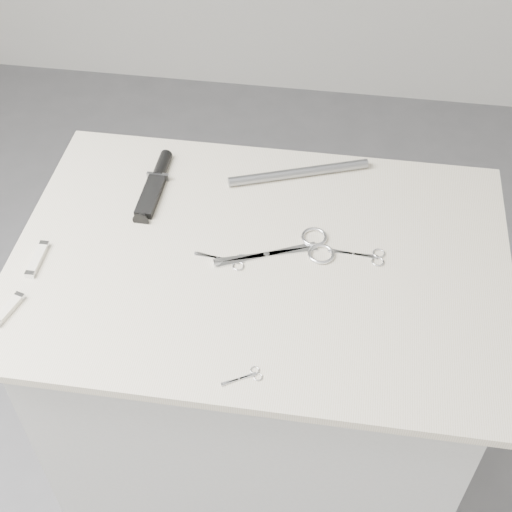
# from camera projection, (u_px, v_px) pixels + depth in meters

# --- Properties ---
(ground) EXTENTS (4.00, 4.00, 0.01)m
(ground) POSITION_uv_depth(u_px,v_px,m) (259.00, 471.00, 2.10)
(ground) COLOR slate
(ground) RESTS_ON ground
(plinth) EXTENTS (0.90, 0.60, 0.90)m
(plinth) POSITION_uv_depth(u_px,v_px,m) (259.00, 386.00, 1.77)
(plinth) COLOR #BABAB8
(plinth) RESTS_ON ground
(display_board) EXTENTS (1.00, 0.70, 0.02)m
(display_board) POSITION_uv_depth(u_px,v_px,m) (260.00, 260.00, 1.44)
(display_board) COLOR beige
(display_board) RESTS_ON plinth
(large_shears) EXTENTS (0.24, 0.14, 0.01)m
(large_shears) POSITION_uv_depth(u_px,v_px,m) (299.00, 249.00, 1.44)
(large_shears) COLOR silver
(large_shears) RESTS_ON display_board
(embroidery_scissors_a) EXTENTS (0.11, 0.05, 0.00)m
(embroidery_scissors_a) POSITION_uv_depth(u_px,v_px,m) (229.00, 260.00, 1.42)
(embroidery_scissors_a) COLOR silver
(embroidery_scissors_a) RESTS_ON display_board
(embroidery_scissors_b) EXTENTS (0.11, 0.05, 0.00)m
(embroidery_scissors_b) POSITION_uv_depth(u_px,v_px,m) (367.00, 256.00, 1.43)
(embroidery_scissors_b) COLOR silver
(embroidery_scissors_b) RESTS_ON display_board
(tiny_scissors) EXTENTS (0.07, 0.05, 0.00)m
(tiny_scissors) POSITION_uv_depth(u_px,v_px,m) (247.00, 377.00, 1.23)
(tiny_scissors) COLOR silver
(tiny_scissors) RESTS_ON display_board
(sheathed_knife) EXTENTS (0.05, 0.21, 0.03)m
(sheathed_knife) POSITION_uv_depth(u_px,v_px,m) (156.00, 182.00, 1.58)
(sheathed_knife) COLOR black
(sheathed_knife) RESTS_ON display_board
(pocket_knife_a) EXTENTS (0.02, 0.09, 0.01)m
(pocket_knife_a) POSITION_uv_depth(u_px,v_px,m) (37.00, 259.00, 1.42)
(pocket_knife_a) COLOR silver
(pocket_knife_a) RESTS_ON display_board
(pocket_knife_b) EXTENTS (0.04, 0.08, 0.01)m
(pocket_knife_b) POSITION_uv_depth(u_px,v_px,m) (8.00, 309.00, 1.33)
(pocket_knife_b) COLOR silver
(pocket_knife_b) RESTS_ON display_board
(metal_rail) EXTENTS (0.31, 0.13, 0.02)m
(metal_rail) POSITION_uv_depth(u_px,v_px,m) (299.00, 173.00, 1.60)
(metal_rail) COLOR gray
(metal_rail) RESTS_ON display_board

